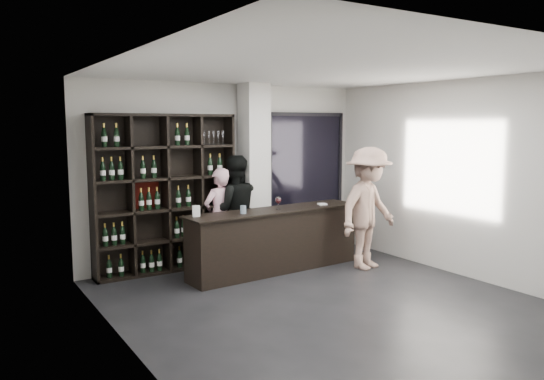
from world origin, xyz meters
TOP-DOWN VIEW (x-y plane):
  - floor at (0.00, 0.00)m, footprint 5.00×5.50m
  - wine_shelf at (-1.15, 2.57)m, footprint 2.20×0.35m
  - structural_column at (0.35, 2.47)m, footprint 0.40×0.40m
  - glass_panel at (1.55, 2.69)m, footprint 1.60×0.08m
  - tasting_counter at (0.26, 1.68)m, footprint 2.92×0.61m
  - taster_pink at (-0.33, 2.40)m, footprint 0.63×0.48m
  - taster_black at (-0.06, 2.40)m, footprint 1.02×0.89m
  - customer at (1.57, 1.05)m, footprint 1.35×0.96m
  - wine_glass at (0.30, 1.66)m, footprint 0.10×0.10m
  - spit_cup at (-0.34, 1.61)m, footprint 0.11×0.11m
  - napkin_stack at (1.15, 1.68)m, footprint 0.16×0.16m
  - card_stand at (-1.02, 1.73)m, footprint 0.11×0.08m

SIDE VIEW (x-z plane):
  - floor at x=0.00m, z-range -0.01..0.00m
  - tasting_counter at x=0.26m, z-range 0.00..0.96m
  - taster_pink at x=-0.33m, z-range 0.00..1.56m
  - taster_black at x=-0.06m, z-range 0.00..1.76m
  - customer at x=1.57m, z-range 0.00..1.90m
  - napkin_stack at x=1.15m, z-range 0.96..0.98m
  - spit_cup at x=-0.34m, z-range 0.96..1.08m
  - card_stand at x=-1.02m, z-range 0.96..1.11m
  - wine_glass at x=0.30m, z-range 0.96..1.18m
  - wine_shelf at x=-1.15m, z-range 0.00..2.40m
  - glass_panel at x=1.55m, z-range 0.35..2.45m
  - structural_column at x=0.35m, z-range 0.00..2.90m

